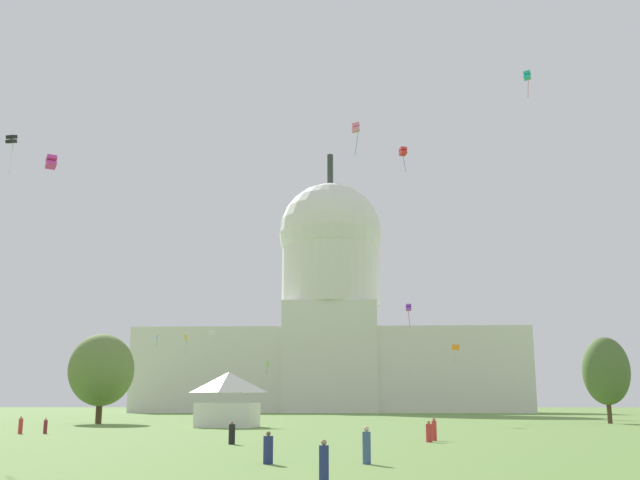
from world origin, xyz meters
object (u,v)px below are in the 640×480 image
kite_violet_low (409,308)px  kite_pink_high (356,128)px  person_red_back_right (21,426)px  person_navy_front_left (324,466)px  capitol_building (331,325)px  kite_gold_low (186,340)px  kite_red_high (403,152)px  kite_turquoise_high (527,76)px  kite_black_mid (11,140)px  tree_west_mid (101,370)px  kite_orange_low (456,348)px  kite_white_mid (212,333)px  person_navy_mid_center (268,449)px  kite_lime_low (267,365)px  person_red_mid_right (434,430)px  tree_east_near (606,371)px  person_black_deep_crowd (232,434)px  event_tent (228,399)px  person_maroon_near_tree_east (45,426)px  kite_blue_low (157,338)px  person_red_back_left (429,433)px  kite_magenta_mid (51,162)px

kite_violet_low → kite_pink_high: 29.76m
person_red_back_right → kite_pink_high: (32.20, 15.77, 35.40)m
person_navy_front_left → capitol_building: bearing=168.0°
kite_gold_low → kite_red_high: (44.21, -46.30, 25.96)m
person_navy_front_left → kite_pink_high: kite_pink_high is taller
capitol_building → kite_turquoise_high: capitol_building is taller
kite_black_mid → kite_gold_low: 103.04m
tree_west_mid → person_navy_front_left: bearing=-66.1°
person_red_back_right → kite_orange_low: (46.79, 40.47, 9.96)m
kite_white_mid → kite_turquoise_high: kite_turquoise_high is taller
kite_black_mid → kite_gold_low: (-7.86, 102.41, -8.19)m
person_navy_mid_center → kite_lime_low: (-16.44, 142.39, 10.95)m
tree_west_mid → person_red_mid_right: (41.54, -44.40, -6.52)m
kite_pink_high → tree_west_mid: bearing=-116.5°
tree_east_near → person_navy_front_left: (-36.66, -81.35, -6.45)m
tree_west_mid → person_black_deep_crowd: (26.62, -49.99, -6.60)m
event_tent → tree_east_near: (50.66, 17.83, 3.95)m
capitol_building → kite_gold_low: capitol_building is taller
kite_white_mid → person_red_back_right: bearing=-17.7°
person_maroon_near_tree_east → kite_red_high: (37.56, 41.63, 41.27)m
event_tent → kite_red_high: size_ratio=1.87×
event_tent → kite_red_high: bearing=51.4°
person_navy_mid_center → kite_white_mid: 148.44m
kite_black_mid → kite_orange_low: bearing=63.6°
person_red_back_right → kite_white_mid: kite_white_mid is taller
person_maroon_near_tree_east → kite_orange_low: (44.49, 40.20, 10.03)m
person_red_back_right → kite_black_mid: 27.62m
event_tent → tree_east_near: bearing=26.2°
kite_pink_high → kite_turquoise_high: (26.33, 19.64, 15.43)m
event_tent → person_red_back_right: size_ratio=4.70×
event_tent → kite_pink_high: size_ratio=1.80×
kite_turquoise_high → kite_pink_high: bearing=144.6°
kite_black_mid → kite_blue_low: bearing=109.9°
event_tent → kite_lime_low: 89.81m
event_tent → kite_red_high: 50.59m
tree_east_near → kite_white_mid: kite_white_mid is taller
kite_gold_low → kite_red_high: size_ratio=1.03×
person_red_back_left → person_maroon_near_tree_east: (-35.00, 13.87, -0.03)m
kite_blue_low → kite_gold_low: bearing=105.3°
tree_east_near → kite_gold_low: 88.58m
kite_white_mid → kite_orange_low: size_ratio=1.06×
kite_orange_low → kite_turquoise_high: size_ratio=0.59×
person_black_deep_crowd → tree_west_mid: bearing=-115.0°
tree_east_near → kite_gold_low: (-71.63, 51.37, 8.76)m
person_red_mid_right → kite_blue_low: bearing=66.7°
kite_pink_high → kite_magenta_mid: bearing=-34.0°
tree_west_mid → person_navy_front_left: size_ratio=7.42×
kite_black_mid → person_navy_front_left: bearing=-36.2°
kite_gold_low → person_navy_front_left: bearing=2.2°
kite_blue_low → kite_lime_low: (21.89, 19.27, -4.93)m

